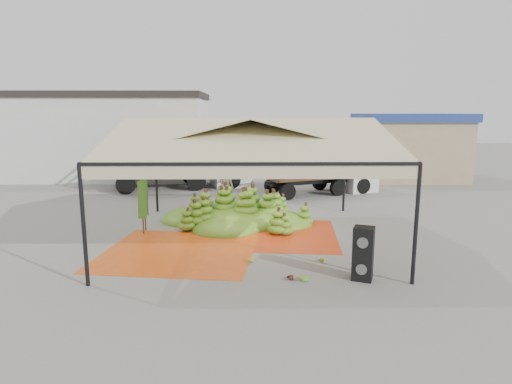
{
  "coord_description": "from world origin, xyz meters",
  "views": [
    {
      "loc": [
        -0.0,
        -13.94,
        4.19
      ],
      "look_at": [
        0.2,
        1.5,
        1.3
      ],
      "focal_mm": 30.0,
      "sensor_mm": 36.0,
      "label": 1
    }
  ],
  "objects_px": {
    "speaker_stack": "(363,254)",
    "vendor": "(226,188)",
    "banana_heap": "(239,205)",
    "truck_left": "(187,159)",
    "truck_right": "(325,169)"
  },
  "relations": [
    {
      "from": "truck_right",
      "to": "speaker_stack",
      "type": "bearing_deg",
      "value": -116.72
    },
    {
      "from": "speaker_stack",
      "to": "vendor",
      "type": "distance_m",
      "value": 9.14
    },
    {
      "from": "truck_left",
      "to": "truck_right",
      "type": "bearing_deg",
      "value": -29.17
    },
    {
      "from": "truck_left",
      "to": "truck_right",
      "type": "xyz_separation_m",
      "value": [
        7.44,
        -1.81,
        -0.35
      ]
    },
    {
      "from": "banana_heap",
      "to": "vendor",
      "type": "distance_m",
      "value": 2.54
    },
    {
      "from": "banana_heap",
      "to": "truck_left",
      "type": "relative_size",
      "value": 0.76
    },
    {
      "from": "vendor",
      "to": "banana_heap",
      "type": "bearing_deg",
      "value": 116.36
    },
    {
      "from": "speaker_stack",
      "to": "truck_right",
      "type": "xyz_separation_m",
      "value": [
        1.05,
        11.85,
        0.58
      ]
    },
    {
      "from": "speaker_stack",
      "to": "vendor",
      "type": "relative_size",
      "value": 0.75
    },
    {
      "from": "banana_heap",
      "to": "truck_left",
      "type": "xyz_separation_m",
      "value": [
        -3.1,
        7.85,
        0.96
      ]
    },
    {
      "from": "speaker_stack",
      "to": "truck_right",
      "type": "height_order",
      "value": "truck_right"
    },
    {
      "from": "speaker_stack",
      "to": "truck_left",
      "type": "bearing_deg",
      "value": 136.82
    },
    {
      "from": "banana_heap",
      "to": "truck_right",
      "type": "relative_size",
      "value": 0.97
    },
    {
      "from": "speaker_stack",
      "to": "truck_left",
      "type": "height_order",
      "value": "truck_left"
    },
    {
      "from": "truck_left",
      "to": "speaker_stack",
      "type": "bearing_deg",
      "value": -80.43
    }
  ]
}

